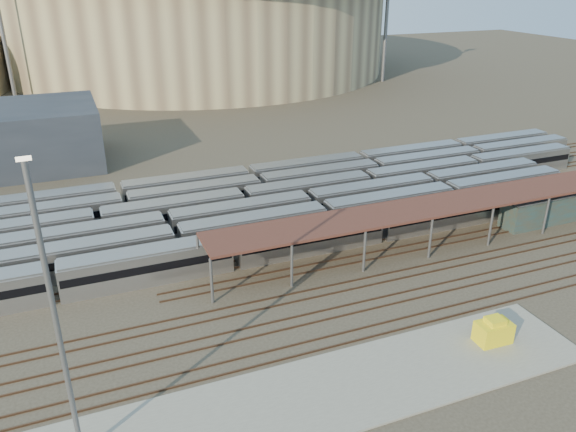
# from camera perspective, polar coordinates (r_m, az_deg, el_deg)

# --- Properties ---
(ground) EXTENTS (420.00, 420.00, 0.00)m
(ground) POSITION_cam_1_polar(r_m,az_deg,el_deg) (58.54, 0.34, -7.85)
(ground) COLOR #383026
(ground) RESTS_ON ground
(apron) EXTENTS (50.00, 9.00, 0.20)m
(apron) POSITION_cam_1_polar(r_m,az_deg,el_deg) (45.82, 1.71, -18.17)
(apron) COLOR gray
(apron) RESTS_ON ground
(subway_trains) EXTENTS (126.89, 23.90, 3.60)m
(subway_trains) POSITION_cam_1_polar(r_m,az_deg,el_deg) (72.82, -6.45, 0.26)
(subway_trains) COLOR #B0B0B5
(subway_trains) RESTS_ON ground
(inspection_shed) EXTENTS (60.30, 6.00, 5.30)m
(inspection_shed) POSITION_cam_1_polar(r_m,az_deg,el_deg) (69.60, 16.08, 1.14)
(inspection_shed) COLOR slate
(inspection_shed) RESTS_ON ground
(empty_tracks) EXTENTS (170.00, 9.62, 0.18)m
(empty_tracks) POSITION_cam_1_polar(r_m,az_deg,el_deg) (54.64, 2.36, -10.32)
(empty_tracks) COLOR #4C3323
(empty_tracks) RESTS_ON ground
(stadium) EXTENTS (124.00, 124.00, 32.50)m
(stadium) POSITION_cam_1_polar(r_m,az_deg,el_deg) (191.72, -9.10, 19.31)
(stadium) COLOR tan
(stadium) RESTS_ON ground
(floodlight_2) EXTENTS (4.00, 1.00, 38.40)m
(floodlight_2) POSITION_cam_1_polar(r_m,az_deg,el_deg) (171.30, 10.05, 20.14)
(floodlight_2) COLOR slate
(floodlight_2) RESTS_ON ground
(floodlight_3) EXTENTS (4.00, 1.00, 38.40)m
(floodlight_3) POSITION_cam_1_polar(r_m,az_deg,el_deg) (206.52, -20.64, 19.65)
(floodlight_3) COLOR slate
(floodlight_3) RESTS_ON ground
(teal_boxcar) EXTENTS (15.53, 3.28, 3.61)m
(teal_boxcar) POSITION_cam_1_polar(r_m,az_deg,el_deg) (81.78, 25.32, 0.72)
(teal_boxcar) COLOR #1B3D44
(teal_boxcar) RESTS_ON ground
(yard_light_pole) EXTENTS (0.82, 0.36, 21.32)m
(yard_light_pole) POSITION_cam_1_polar(r_m,az_deg,el_deg) (37.68, -22.49, -9.94)
(yard_light_pole) COLOR slate
(yard_light_pole) RESTS_ON apron
(yellow_equipment) EXTENTS (3.17, 2.06, 1.93)m
(yellow_equipment) POSITION_cam_1_polar(r_m,az_deg,el_deg) (54.05, 20.12, -11.02)
(yellow_equipment) COLOR yellow
(yellow_equipment) RESTS_ON apron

